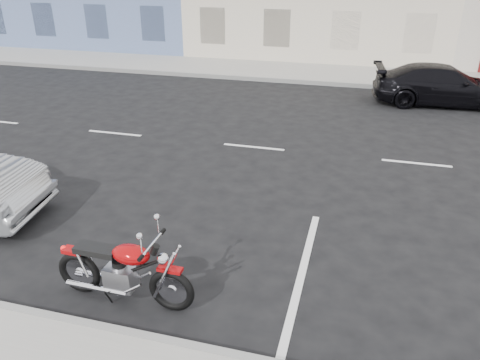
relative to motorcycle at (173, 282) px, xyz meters
name	(u,v)px	position (x,y,z in m)	size (l,w,h in m)	color
ground	(332,155)	(1.58, 6.30, -0.48)	(120.00, 120.00, 0.00)	black
sidewalk_far	(235,68)	(-3.42, 15.00, -0.41)	(80.00, 3.40, 0.15)	gray
curb_far	(223,77)	(-3.42, 13.30, -0.40)	(80.00, 0.12, 0.16)	gray
motorcycle	(173,282)	(0.00, 0.00, 0.00)	(2.11, 0.70, 1.05)	black
car_far	(443,85)	(4.64, 11.78, 0.16)	(1.81, 4.45, 1.29)	black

